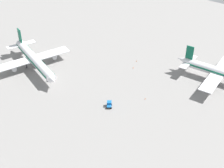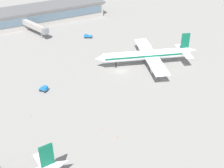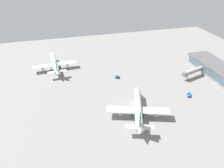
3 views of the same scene
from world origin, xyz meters
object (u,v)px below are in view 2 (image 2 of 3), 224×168
at_px(pushback_tractor, 88,36).
at_px(safety_cone_near_gate, 117,137).
at_px(safety_cone_mid_apron, 31,116).
at_px(baggage_tug, 44,89).
at_px(safety_cone_far_side, 102,128).
at_px(airplane_at_gate, 147,55).

bearing_deg(pushback_tractor, safety_cone_near_gate, 101.75).
xyz_separation_m(safety_cone_near_gate, safety_cone_mid_apron, (21.21, -24.31, 0.00)).
relative_size(baggage_tug, safety_cone_near_gate, 6.25).
bearing_deg(safety_cone_far_side, baggage_tug, -72.89).
bearing_deg(pushback_tractor, baggage_tug, 77.21).
relative_size(baggage_tug, safety_cone_mid_apron, 6.25).
xyz_separation_m(airplane_at_gate, safety_cone_far_side, (38.72, 30.44, -4.97)).
xyz_separation_m(airplane_at_gate, pushback_tractor, (10.56, -42.30, -4.30)).
relative_size(pushback_tractor, safety_cone_mid_apron, 7.94).
bearing_deg(airplane_at_gate, safety_cone_far_side, 56.81).
distance_m(pushback_tractor, safety_cone_mid_apron, 72.29).
bearing_deg(pushback_tractor, safety_cone_far_side, 98.67).
distance_m(airplane_at_gate, baggage_tug, 48.63).
relative_size(airplane_at_gate, baggage_tug, 12.32).
bearing_deg(pushback_tractor, safety_cone_mid_apron, 79.20).
relative_size(airplane_at_gate, pushback_tractor, 9.71).
distance_m(safety_cone_mid_apron, safety_cone_far_side, 26.03).
relative_size(airplane_at_gate, safety_cone_far_side, 77.03).
height_order(baggage_tug, pushback_tractor, baggage_tug).
xyz_separation_m(baggage_tug, safety_cone_mid_apron, (9.19, 13.70, -0.86)).
distance_m(safety_cone_near_gate, safety_cone_far_side, 6.82).
height_order(pushback_tractor, safety_cone_mid_apron, pushback_tractor).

